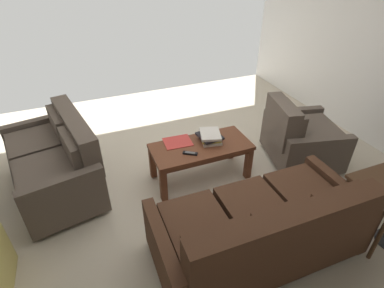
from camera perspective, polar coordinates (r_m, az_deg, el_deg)
The scene contains 8 objects.
ground_plane at distance 3.64m, azimuth 1.94°, elevation -6.69°, with size 5.10×5.57×0.01m, color beige.
sofa_main at distance 2.69m, azimuth 13.24°, elevation -15.51°, with size 1.81×0.90×0.83m.
loveseat_near at distance 3.61m, azimuth -24.34°, elevation -2.96°, with size 1.03×1.53×0.86m.
coffee_table at distance 3.44m, azimuth 1.64°, elevation -1.28°, with size 1.13×0.52×0.45m.
armchair_side at distance 3.98m, azimuth 19.73°, elevation 1.23°, with size 0.98×1.01×0.83m.
book_stack at distance 3.47m, azimuth 3.48°, elevation 1.43°, with size 0.30×0.34×0.10m.
tv_remote at distance 3.26m, azimuth -0.35°, elevation -1.76°, with size 0.16×0.13×0.02m.
loose_magazine at distance 3.46m, azimuth -2.74°, elevation 0.41°, with size 0.26×0.31×0.01m, color #C63833.
Camera 1 is at (1.15, 2.54, 2.34)m, focal length 28.05 mm.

